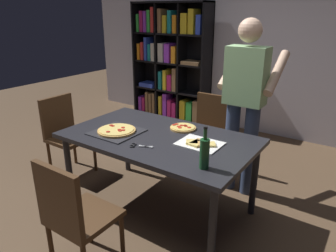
{
  "coord_description": "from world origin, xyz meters",
  "views": [
    {
      "loc": [
        1.55,
        -2.11,
        1.8
      ],
      "look_at": [
        0.0,
        0.15,
        0.8
      ],
      "focal_mm": 33.64,
      "sensor_mm": 36.0,
      "label": 1
    }
  ],
  "objects_px": {
    "chair_far_side": "(208,129)",
    "person_serving_pizza": "(245,99)",
    "chair_near_camera": "(74,213)",
    "dining_table": "(159,143)",
    "wine_bottle": "(204,153)",
    "second_pizza_plain": "(183,128)",
    "chair_left_end": "(65,131)",
    "bookshelf": "(170,64)",
    "kitchen_scissors": "(138,146)",
    "pepperoni_pizza_on_tray": "(117,131)"
  },
  "relations": [
    {
      "from": "chair_far_side",
      "to": "person_serving_pizza",
      "type": "xyz_separation_m",
      "value": [
        0.49,
        -0.22,
        0.49
      ]
    },
    {
      "from": "chair_far_side",
      "to": "chair_near_camera",
      "type": "bearing_deg",
      "value": -90.0
    },
    {
      "from": "dining_table",
      "to": "chair_far_side",
      "type": "bearing_deg",
      "value": 90.0
    },
    {
      "from": "dining_table",
      "to": "chair_near_camera",
      "type": "height_order",
      "value": "chair_near_camera"
    },
    {
      "from": "dining_table",
      "to": "wine_bottle",
      "type": "xyz_separation_m",
      "value": [
        0.63,
        -0.31,
        0.19
      ]
    },
    {
      "from": "chair_far_side",
      "to": "wine_bottle",
      "type": "height_order",
      "value": "wine_bottle"
    },
    {
      "from": "wine_bottle",
      "to": "second_pizza_plain",
      "type": "distance_m",
      "value": 0.81
    },
    {
      "from": "chair_left_end",
      "to": "bookshelf",
      "type": "relative_size",
      "value": 0.46
    },
    {
      "from": "chair_far_side",
      "to": "bookshelf",
      "type": "distance_m",
      "value": 2.07
    },
    {
      "from": "dining_table",
      "to": "chair_left_end",
      "type": "relative_size",
      "value": 1.89
    },
    {
      "from": "chair_near_camera",
      "to": "second_pizza_plain",
      "type": "xyz_separation_m",
      "value": [
        0.08,
        1.26,
        0.25
      ]
    },
    {
      "from": "chair_near_camera",
      "to": "person_serving_pizza",
      "type": "height_order",
      "value": "person_serving_pizza"
    },
    {
      "from": "person_serving_pizza",
      "to": "second_pizza_plain",
      "type": "distance_m",
      "value": 0.67
    },
    {
      "from": "bookshelf",
      "to": "wine_bottle",
      "type": "distance_m",
      "value": 3.41
    },
    {
      "from": "chair_far_side",
      "to": "kitchen_scissors",
      "type": "height_order",
      "value": "chair_far_side"
    },
    {
      "from": "chair_left_end",
      "to": "kitchen_scissors",
      "type": "relative_size",
      "value": 4.55
    },
    {
      "from": "person_serving_pizza",
      "to": "kitchen_scissors",
      "type": "bearing_deg",
      "value": -115.41
    },
    {
      "from": "dining_table",
      "to": "second_pizza_plain",
      "type": "distance_m",
      "value": 0.3
    },
    {
      "from": "pepperoni_pizza_on_tray",
      "to": "kitchen_scissors",
      "type": "bearing_deg",
      "value": -20.55
    },
    {
      "from": "dining_table",
      "to": "wine_bottle",
      "type": "height_order",
      "value": "wine_bottle"
    },
    {
      "from": "bookshelf",
      "to": "pepperoni_pizza_on_tray",
      "type": "distance_m",
      "value": 2.76
    },
    {
      "from": "chair_left_end",
      "to": "wine_bottle",
      "type": "bearing_deg",
      "value": -8.99
    },
    {
      "from": "chair_near_camera",
      "to": "second_pizza_plain",
      "type": "height_order",
      "value": "chair_near_camera"
    },
    {
      "from": "pepperoni_pizza_on_tray",
      "to": "chair_left_end",
      "type": "bearing_deg",
      "value": 171.3
    },
    {
      "from": "bookshelf",
      "to": "kitchen_scissors",
      "type": "bearing_deg",
      "value": -61.12
    },
    {
      "from": "dining_table",
      "to": "person_serving_pizza",
      "type": "bearing_deg",
      "value": 57.39
    },
    {
      "from": "bookshelf",
      "to": "person_serving_pizza",
      "type": "relative_size",
      "value": 1.11
    },
    {
      "from": "pepperoni_pizza_on_tray",
      "to": "wine_bottle",
      "type": "distance_m",
      "value": 1.01
    },
    {
      "from": "wine_bottle",
      "to": "chair_left_end",
      "type": "bearing_deg",
      "value": 171.01
    },
    {
      "from": "person_serving_pizza",
      "to": "bookshelf",
      "type": "bearing_deg",
      "value": 140.66
    },
    {
      "from": "dining_table",
      "to": "kitchen_scissors",
      "type": "xyz_separation_m",
      "value": [
        -0.01,
        -0.28,
        0.08
      ]
    },
    {
      "from": "person_serving_pizza",
      "to": "kitchen_scissors",
      "type": "xyz_separation_m",
      "value": [
        -0.5,
        -1.05,
        -0.24
      ]
    },
    {
      "from": "wine_bottle",
      "to": "kitchen_scissors",
      "type": "relative_size",
      "value": 1.6
    },
    {
      "from": "chair_left_end",
      "to": "person_serving_pizza",
      "type": "relative_size",
      "value": 0.51
    },
    {
      "from": "chair_far_side",
      "to": "bookshelf",
      "type": "bearing_deg",
      "value": 136.71
    },
    {
      "from": "chair_left_end",
      "to": "second_pizza_plain",
      "type": "height_order",
      "value": "chair_left_end"
    },
    {
      "from": "bookshelf",
      "to": "wine_bottle",
      "type": "relative_size",
      "value": 6.17
    },
    {
      "from": "dining_table",
      "to": "person_serving_pizza",
      "type": "distance_m",
      "value": 0.96
    },
    {
      "from": "chair_far_side",
      "to": "wine_bottle",
      "type": "relative_size",
      "value": 2.85
    },
    {
      "from": "kitchen_scissors",
      "to": "chair_left_end",
      "type": "bearing_deg",
      "value": 167.96
    },
    {
      "from": "dining_table",
      "to": "chair_left_end",
      "type": "distance_m",
      "value": 1.35
    },
    {
      "from": "wine_bottle",
      "to": "chair_far_side",
      "type": "bearing_deg",
      "value": 115.81
    },
    {
      "from": "wine_bottle",
      "to": "person_serving_pizza",
      "type": "bearing_deg",
      "value": 97.28
    },
    {
      "from": "chair_left_end",
      "to": "wine_bottle",
      "type": "relative_size",
      "value": 2.85
    },
    {
      "from": "chair_near_camera",
      "to": "bookshelf",
      "type": "distance_m",
      "value": 3.69
    },
    {
      "from": "dining_table",
      "to": "kitchen_scissors",
      "type": "height_order",
      "value": "kitchen_scissors"
    },
    {
      "from": "person_serving_pizza",
      "to": "wine_bottle",
      "type": "bearing_deg",
      "value": -82.72
    },
    {
      "from": "chair_near_camera",
      "to": "bookshelf",
      "type": "relative_size",
      "value": 0.46
    },
    {
      "from": "chair_near_camera",
      "to": "bookshelf",
      "type": "xyz_separation_m",
      "value": [
        -1.47,
        3.36,
        0.44
      ]
    },
    {
      "from": "chair_near_camera",
      "to": "person_serving_pizza",
      "type": "relative_size",
      "value": 0.51
    }
  ]
}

